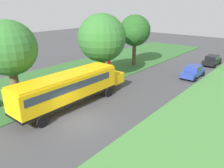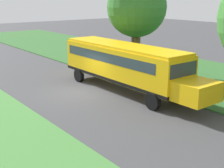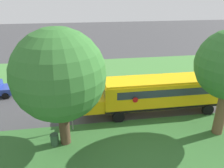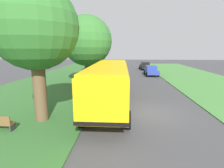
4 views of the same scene
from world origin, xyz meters
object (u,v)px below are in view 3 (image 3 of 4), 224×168
(school_bus, at_px, (160,92))
(trash_bin, at_px, (55,140))
(stop_sign, at_px, (72,111))
(oak_tree_roadside_mid, at_px, (57,73))

(school_bus, height_order, trash_bin, school_bus)
(stop_sign, distance_m, trash_bin, 2.40)
(oak_tree_roadside_mid, distance_m, stop_sign, 3.85)
(stop_sign, bearing_deg, trash_bin, 142.93)
(school_bus, bearing_deg, stop_sign, 103.35)
(stop_sign, relative_size, trash_bin, 3.04)
(oak_tree_roadside_mid, height_order, stop_sign, oak_tree_roadside_mid)
(oak_tree_roadside_mid, xyz_separation_m, stop_sign, (1.41, -0.60, -3.53))
(school_bus, xyz_separation_m, trash_bin, (-3.42, 8.82, -1.47))
(oak_tree_roadside_mid, height_order, trash_bin, oak_tree_roadside_mid)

